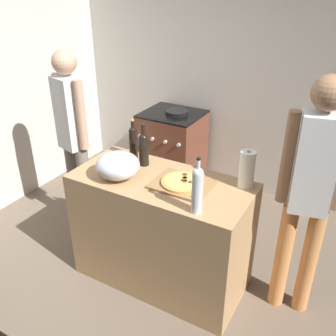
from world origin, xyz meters
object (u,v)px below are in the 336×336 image
(mixing_bowl, at_px, (118,165))
(paper_towel_roll, at_px, (247,169))
(stove, at_px, (172,150))
(pizza, at_px, (182,182))
(person_in_stripes, at_px, (73,132))
(wine_bottle_dark, at_px, (133,141))
(wine_bottle_amber, at_px, (144,148))
(person_in_red, at_px, (310,188))
(wine_bottle_green, at_px, (197,189))

(mixing_bowl, distance_m, paper_towel_roll, 0.90)
(paper_towel_roll, distance_m, stove, 1.76)
(pizza, xyz_separation_m, person_in_stripes, (-1.22, 0.25, 0.04))
(mixing_bowl, distance_m, stove, 1.62)
(wine_bottle_dark, bearing_deg, mixing_bowl, -74.30)
(wine_bottle_amber, bearing_deg, person_in_stripes, 172.66)
(mixing_bowl, distance_m, person_in_stripes, 0.84)
(stove, xyz_separation_m, person_in_stripes, (-0.39, -1.11, 0.53))
(pizza, distance_m, stove, 1.66)
(wine_bottle_dark, height_order, person_in_red, person_in_red)
(wine_bottle_dark, bearing_deg, wine_bottle_green, -30.39)
(person_in_stripes, bearing_deg, stove, 70.75)
(wine_bottle_green, distance_m, person_in_red, 0.73)
(person_in_red, bearing_deg, stove, 145.01)
(paper_towel_roll, xyz_separation_m, person_in_red, (0.42, 0.00, -0.03))
(paper_towel_roll, height_order, wine_bottle_amber, wine_bottle_amber)
(wine_bottle_amber, xyz_separation_m, person_in_stripes, (-0.81, 0.10, -0.08))
(wine_bottle_green, relative_size, person_in_stripes, 0.22)
(mixing_bowl, bearing_deg, wine_bottle_green, -10.06)
(wine_bottle_amber, distance_m, stove, 1.42)
(mixing_bowl, distance_m, wine_bottle_amber, 0.27)
(pizza, xyz_separation_m, stove, (-0.83, 1.35, -0.49))
(paper_towel_roll, relative_size, stove, 0.29)
(wine_bottle_amber, bearing_deg, mixing_bowl, -101.03)
(mixing_bowl, relative_size, person_in_red, 0.18)
(mixing_bowl, bearing_deg, stove, 104.17)
(person_in_stripes, xyz_separation_m, person_in_red, (2.01, -0.03, 0.04))
(pizza, xyz_separation_m, wine_bottle_green, (0.22, -0.24, 0.14))
(pizza, distance_m, person_in_red, 0.83)
(mixing_bowl, bearing_deg, wine_bottle_dark, 105.70)
(pizza, distance_m, person_in_stripes, 1.24)
(paper_towel_roll, distance_m, person_in_stripes, 1.60)
(wine_bottle_amber, xyz_separation_m, person_in_red, (1.20, 0.07, -0.04))
(pizza, distance_m, paper_towel_roll, 0.44)
(person_in_red, bearing_deg, paper_towel_roll, -179.38)
(mixing_bowl, relative_size, paper_towel_roll, 1.18)
(wine_bottle_amber, relative_size, wine_bottle_green, 0.89)
(stove, relative_size, person_in_stripes, 0.55)
(person_in_red, bearing_deg, pizza, -164.89)
(wine_bottle_green, bearing_deg, pizza, 132.88)
(person_in_red, bearing_deg, person_in_stripes, 179.14)
(wine_bottle_green, height_order, person_in_red, person_in_red)
(person_in_stripes, bearing_deg, person_in_red, -0.86)
(wine_bottle_amber, height_order, person_in_red, person_in_red)
(wine_bottle_amber, xyz_separation_m, wine_bottle_green, (0.63, -0.38, 0.02))
(wine_bottle_green, relative_size, stove, 0.40)
(pizza, relative_size, person_in_red, 0.17)
(wine_bottle_amber, bearing_deg, paper_towel_roll, 5.05)
(mixing_bowl, height_order, stove, mixing_bowl)
(pizza, distance_m, wine_bottle_dark, 0.60)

